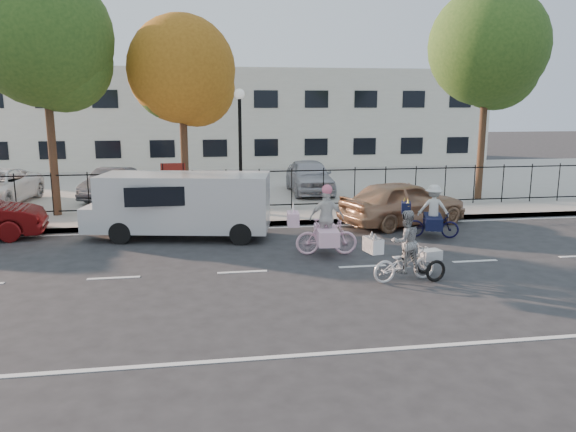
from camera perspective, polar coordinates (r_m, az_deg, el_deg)
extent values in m
plane|color=#333334|center=(13.64, -4.66, -5.70)|extent=(120.00, 120.00, 0.00)
cube|color=#A8A399|center=(18.50, -5.89, -0.89)|extent=(60.00, 0.10, 0.15)
cube|color=#A8A399|center=(19.52, -6.06, -0.24)|extent=(60.00, 2.20, 0.15)
cube|color=#A8A399|center=(28.29, -7.04, 3.38)|extent=(60.00, 15.60, 0.15)
cube|color=silver|center=(38.02, -7.72, 9.84)|extent=(34.00, 10.00, 6.00)
cylinder|color=black|center=(19.94, -4.86, 6.06)|extent=(0.12, 0.12, 4.00)
sphere|color=white|center=(19.85, -4.96, 12.25)|extent=(0.36, 0.36, 0.36)
cylinder|color=black|center=(20.06, -12.52, 2.69)|extent=(0.06, 0.06, 1.80)
cylinder|color=black|center=(20.03, -10.52, 2.76)|extent=(0.06, 0.06, 1.80)
cube|color=#59140F|center=(19.96, -11.59, 4.43)|extent=(0.85, 0.04, 0.60)
imported|color=white|center=(13.12, 11.75, -4.72)|extent=(1.65, 0.83, 0.83)
imported|color=silver|center=(12.99, 11.84, -2.56)|extent=(0.79, 0.67, 1.44)
cube|color=white|center=(12.59, 8.64, -2.93)|extent=(0.37, 0.55, 0.33)
cone|color=white|center=(12.64, 8.52, -1.84)|extent=(0.13, 0.13, 0.16)
cone|color=white|center=(12.43, 8.82, -2.07)|extent=(0.13, 0.13, 0.16)
torus|color=black|center=(13.25, 14.76, -5.41)|extent=(0.52, 0.17, 0.51)
torus|color=black|center=(13.81, 13.69, -4.67)|extent=(0.52, 0.17, 0.51)
cube|color=white|center=(13.45, 14.27, -3.84)|extent=(0.51, 0.40, 0.23)
imported|color=#FABED6|center=(15.02, 3.93, -2.11)|extent=(1.69, 0.63, 0.99)
imported|color=silver|center=(14.91, 3.95, -0.23)|extent=(0.95, 0.47, 1.56)
cube|color=#F0B6D1|center=(14.83, 0.53, -0.30)|extent=(0.35, 0.57, 0.36)
cone|color=silver|center=(14.77, 0.53, 0.90)|extent=(0.12, 0.12, 0.32)
cube|color=#F0B6D1|center=(15.01, 3.93, -1.93)|extent=(0.67, 1.34, 0.40)
sphere|color=pink|center=(14.78, 3.99, 2.68)|extent=(0.28, 0.28, 0.28)
imported|color=black|center=(17.48, 14.48, -0.83)|extent=(1.63, 1.01, 0.81)
imported|color=silver|center=(17.38, 14.57, 0.79)|extent=(1.04, 0.79, 1.42)
cube|color=black|center=(17.33, 11.90, 0.86)|extent=(0.42, 0.56, 0.32)
cone|color=gold|center=(17.45, 11.73, 1.54)|extent=(0.11, 0.21, 0.29)
cone|color=gold|center=(17.15, 12.11, 1.35)|extent=(0.11, 0.21, 0.29)
cube|color=black|center=(17.46, 14.50, -0.54)|extent=(0.85, 1.27, 0.36)
cube|color=silver|center=(17.05, -10.38, 1.44)|extent=(5.21, 2.74, 1.65)
cube|color=silver|center=(17.42, -19.26, -0.35)|extent=(0.79, 1.84, 0.73)
cylinder|color=black|center=(16.56, -16.38, -1.90)|extent=(0.68, 0.36, 0.64)
cylinder|color=black|center=(18.12, -15.76, -0.73)|extent=(0.68, 0.36, 0.64)
cylinder|color=black|center=(16.46, -4.26, -1.53)|extent=(0.68, 0.36, 0.64)
cylinder|color=black|center=(18.04, -4.70, -0.39)|extent=(0.68, 0.36, 0.64)
imported|color=tan|center=(19.00, 11.62, 1.35)|extent=(4.76, 3.15, 1.51)
imported|color=#47494E|center=(24.13, -17.52, 3.18)|extent=(2.22, 3.90, 1.22)
imported|color=#AEAEB6|center=(24.39, 2.19, 4.07)|extent=(1.82, 4.30, 1.45)
cylinder|color=#442D1D|center=(20.94, -22.87, 6.90)|extent=(0.28, 0.28, 5.35)
sphere|color=#385B1E|center=(21.00, -23.63, 16.28)|extent=(4.58, 4.58, 4.58)
sphere|color=#385B1E|center=(21.02, -21.96, 14.30)|extent=(3.36, 3.36, 3.36)
cylinder|color=#442D1D|center=(21.28, -10.49, 6.58)|extent=(0.28, 0.28, 4.55)
sphere|color=#9F6219|center=(21.24, -10.78, 14.46)|extent=(3.90, 3.90, 3.90)
sphere|color=#9F6219|center=(21.40, -9.33, 12.74)|extent=(2.86, 2.86, 2.86)
cylinder|color=#442D1D|center=(24.04, 19.10, 7.69)|extent=(0.28, 0.28, 5.39)
sphere|color=#385B1E|center=(24.10, 19.66, 15.92)|extent=(4.62, 4.62, 4.62)
sphere|color=#385B1E|center=(24.46, 20.37, 13.99)|extent=(3.39, 3.39, 3.39)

